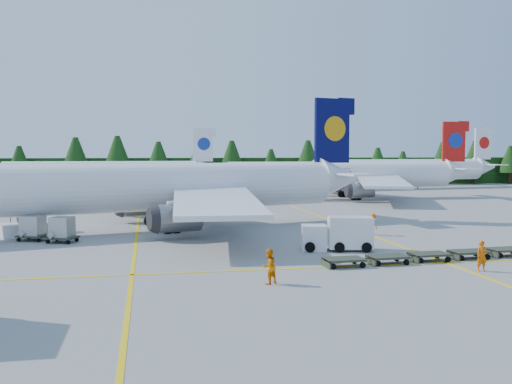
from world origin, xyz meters
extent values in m
plane|color=gray|center=(0.00, 0.00, 0.00)|extent=(320.00, 320.00, 0.00)
cube|color=yellow|center=(-14.00, 20.00, 0.01)|extent=(0.25, 120.00, 0.01)
cube|color=yellow|center=(6.00, 20.00, 0.01)|extent=(0.25, 120.00, 0.01)
cube|color=yellow|center=(0.00, -6.00, 0.01)|extent=(80.00, 0.25, 0.01)
cube|color=black|center=(0.00, 82.00, 3.00)|extent=(220.00, 4.00, 6.00)
cylinder|color=white|center=(-13.33, 13.34, 3.97)|extent=(37.35, 13.89, 4.41)
cube|color=#08083C|center=(6.38, 18.58, 9.48)|extent=(4.15, 1.45, 6.83)
cube|color=white|center=(-12.54, 23.25, 3.31)|extent=(14.53, 17.47, 1.25)
cylinder|color=slate|center=(-13.91, 19.80, 1.76)|extent=(4.22, 3.20, 2.31)
cube|color=white|center=(-7.72, 5.14, 3.31)|extent=(7.50, 16.86, 1.25)
cylinder|color=slate|center=(-10.62, 7.45, 1.76)|extent=(4.22, 3.20, 2.31)
cylinder|color=white|center=(16.20, 43.96, 3.71)|extent=(35.13, 4.54, 4.13)
cone|color=white|center=(-2.79, 43.74, 3.71)|extent=(2.94, 4.16, 4.13)
cube|color=red|center=(35.29, 44.19, 8.87)|extent=(3.93, 0.41, 6.40)
cube|color=white|center=(19.19, 52.77, 3.10)|extent=(10.82, 16.64, 1.17)
cylinder|color=slate|center=(17.16, 49.96, 1.65)|extent=(3.53, 2.21, 2.17)
cube|color=white|center=(19.39, 35.23, 3.10)|extent=(10.52, 16.62, 1.17)
cylinder|color=slate|center=(17.30, 37.99, 1.65)|extent=(3.53, 2.21, 2.17)
cylinder|color=slate|center=(2.87, 43.81, 0.88)|extent=(0.25, 0.25, 1.75)
cylinder|color=white|center=(-21.14, 67.31, 3.58)|extent=(33.87, 4.21, 3.98)
cube|color=white|center=(-2.73, 67.43, 8.56)|extent=(3.78, 0.37, 6.17)
cylinder|color=slate|center=(-34.00, 67.22, 0.80)|extent=(0.24, 0.24, 1.59)
cylinder|color=white|center=(36.31, 65.40, 3.74)|extent=(35.60, 8.34, 4.16)
cone|color=white|center=(17.31, 63.12, 3.74)|extent=(3.39, 4.48, 4.16)
cube|color=white|center=(55.41, 67.69, 8.94)|extent=(3.97, 0.83, 6.45)
cylinder|color=slate|center=(22.97, 63.80, 0.83)|extent=(0.25, 0.25, 1.66)
cube|color=white|center=(-23.14, 11.62, 0.57)|extent=(4.86, 3.66, 1.14)
cube|color=slate|center=(-23.87, 13.55, 2.38)|extent=(3.00, 4.44, 3.07)
cube|color=slate|center=(-24.60, 15.49, 3.77)|extent=(2.18, 1.82, 0.12)
cube|color=white|center=(-1.06, 0.23, 0.93)|extent=(2.10, 2.10, 1.85)
cube|color=black|center=(-1.06, 0.23, 1.37)|extent=(1.82, 1.96, 0.79)
cube|color=white|center=(1.53, -0.33, 1.32)|extent=(3.52, 2.57, 2.30)
cube|color=#323828|center=(-0.94, -5.96, 0.46)|extent=(2.54, 1.66, 0.14)
cube|color=#323828|center=(2.14, -5.62, 0.46)|extent=(2.54, 1.66, 0.14)
cube|color=#323828|center=(5.23, -5.27, 0.46)|extent=(2.54, 1.66, 0.14)
cube|color=#323828|center=(8.31, -4.93, 0.46)|extent=(2.54, 1.66, 0.14)
cube|color=#323828|center=(11.40, -4.59, 0.46)|extent=(2.54, 1.66, 0.14)
cube|color=#323828|center=(-22.24, 8.86, 0.40)|extent=(2.68, 2.38, 0.14)
cube|color=#ADB0B2|center=(-22.24, 8.86, 1.26)|extent=(1.99, 1.97, 1.56)
cube|color=#323828|center=(-19.77, 7.39, 0.40)|extent=(2.68, 2.38, 0.14)
cube|color=#ADB0B2|center=(-19.77, 7.39, 1.26)|extent=(1.99, 1.97, 1.56)
imported|color=#DA5804|center=(6.78, -8.89, 0.94)|extent=(0.70, 0.48, 1.88)
imported|color=orange|center=(-6.59, -9.71, 0.97)|extent=(1.18, 1.12, 1.93)
imported|color=#F05D05|center=(6.16, 6.64, 0.94)|extent=(0.63, 0.85, 1.88)
camera|label=1|loc=(-13.06, -39.77, 7.20)|focal=40.00mm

